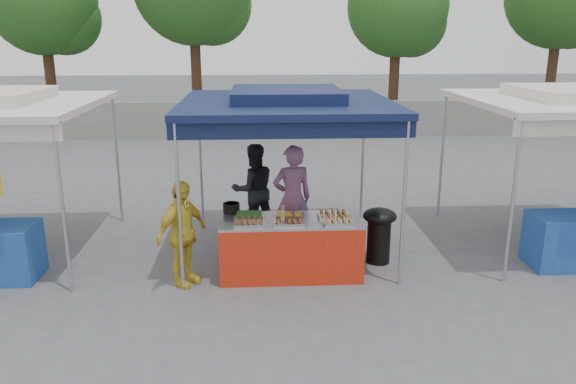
{
  "coord_description": "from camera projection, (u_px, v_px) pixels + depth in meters",
  "views": [
    {
      "loc": [
        -0.46,
        -7.61,
        3.39
      ],
      "look_at": [
        0.0,
        0.6,
        1.05
      ],
      "focal_mm": 35.0,
      "sensor_mm": 36.0,
      "label": 1
    }
  ],
  "objects": [
    {
      "name": "food_tray_fm",
      "position": [
        289.0,
        222.0,
        7.71
      ],
      "size": [
        0.42,
        0.3,
        0.07
      ],
      "color": "#BBBBBF",
      "rests_on": "vendor_table"
    },
    {
      "name": "food_tray_bm",
      "position": [
        289.0,
        216.0,
        7.97
      ],
      "size": [
        0.42,
        0.3,
        0.07
      ],
      "color": "#BBBBBF",
      "rests_on": "vendor_table"
    },
    {
      "name": "food_tray_bl",
      "position": [
        249.0,
        216.0,
        7.97
      ],
      "size": [
        0.42,
        0.3,
        0.07
      ],
      "color": "#BBBBBF",
      "rests_on": "vendor_table"
    },
    {
      "name": "food_tray_br",
      "position": [
        333.0,
        215.0,
        8.01
      ],
      "size": [
        0.42,
        0.3,
        0.07
      ],
      "color": "#BBBBBF",
      "rests_on": "vendor_table"
    },
    {
      "name": "skewer_cup",
      "position": [
        283.0,
        222.0,
        7.66
      ],
      "size": [
        0.08,
        0.08,
        0.1
      ],
      "primitive_type": "cylinder",
      "color": "#AFAFB6",
      "rests_on": "vendor_table"
    },
    {
      "name": "ground_plane",
      "position": [
        290.0,
        272.0,
        8.26
      ],
      "size": [
        80.0,
        80.0,
        0.0
      ],
      "primitive_type": "plane",
      "color": "#545456"
    },
    {
      "name": "tree_2",
      "position": [
        401.0,
        11.0,
        19.54
      ],
      "size": [
        3.55,
        3.5,
        6.02
      ],
      "color": "#3C2717",
      "rests_on": "ground_plane"
    },
    {
      "name": "crate_left",
      "position": [
        260.0,
        246.0,
        8.83
      ],
      "size": [
        0.53,
        0.37,
        0.32
      ],
      "primitive_type": "cube",
      "color": "#123098",
      "rests_on": "ground_plane"
    },
    {
      "name": "vendor_table",
      "position": [
        291.0,
        247.0,
        8.05
      ],
      "size": [
        2.0,
        0.8,
        0.85
      ],
      "color": "#B52410",
      "rests_on": "ground_plane"
    },
    {
      "name": "helper_man",
      "position": [
        254.0,
        189.0,
        9.63
      ],
      "size": [
        0.91,
        0.8,
        1.59
      ],
      "primitive_type": "imported",
      "rotation": [
        0.0,
        0.0,
        3.43
      ],
      "color": "black",
      "rests_on": "ground_plane"
    },
    {
      "name": "crate_stacked",
      "position": [
        313.0,
        226.0,
        8.76
      ],
      "size": [
        0.52,
        0.36,
        0.31
      ],
      "primitive_type": "cube",
      "color": "#123098",
      "rests_on": "crate_right"
    },
    {
      "name": "customer_person",
      "position": [
        182.0,
        234.0,
        7.65
      ],
      "size": [
        0.83,
        0.91,
        1.49
      ],
      "primitive_type": "imported",
      "rotation": [
        0.0,
        0.0,
        0.9
      ],
      "color": "gold",
      "rests_on": "ground_plane"
    },
    {
      "name": "wok_burner",
      "position": [
        379.0,
        230.0,
        8.48
      ],
      "size": [
        0.51,
        0.51,
        0.86
      ],
      "rotation": [
        0.0,
        0.0,
        0.28
      ],
      "color": "black",
      "rests_on": "ground_plane"
    },
    {
      "name": "food_tray_fl",
      "position": [
        249.0,
        223.0,
        7.66
      ],
      "size": [
        0.42,
        0.3,
        0.07
      ],
      "color": "#BBBBBF",
      "rests_on": "vendor_table"
    },
    {
      "name": "vendor_woman",
      "position": [
        292.0,
        199.0,
        8.84
      ],
      "size": [
        0.71,
        0.55,
        1.73
      ],
      "primitive_type": "imported",
      "rotation": [
        0.0,
        0.0,
        3.37
      ],
      "color": "#805175",
      "rests_on": "ground_plane"
    },
    {
      "name": "tree_0",
      "position": [
        47.0,
        5.0,
        18.92
      ],
      "size": [
        3.67,
        3.64,
        6.25
      ],
      "color": "#3C2717",
      "rests_on": "ground_plane"
    },
    {
      "name": "crate_right",
      "position": [
        312.0,
        245.0,
        8.85
      ],
      "size": [
        0.54,
        0.38,
        0.32
      ],
      "primitive_type": "cube",
      "color": "#123098",
      "rests_on": "ground_plane"
    },
    {
      "name": "back_wall",
      "position": [
        270.0,
        120.0,
        18.66
      ],
      "size": [
        40.0,
        0.25,
        1.2
      ],
      "primitive_type": "cube",
      "color": "slate",
      "rests_on": "ground_plane"
    },
    {
      "name": "cooking_pot",
      "position": [
        231.0,
        208.0,
        8.21
      ],
      "size": [
        0.24,
        0.24,
        0.14
      ],
      "primitive_type": "cylinder",
      "color": "black",
      "rests_on": "vendor_table"
    },
    {
      "name": "main_canopy",
      "position": [
        287.0,
        102.0,
        8.54
      ],
      "size": [
        3.2,
        3.2,
        2.57
      ],
      "color": "#AFAFB6",
      "rests_on": "ground_plane"
    },
    {
      "name": "food_tray_fr",
      "position": [
        339.0,
        221.0,
        7.73
      ],
      "size": [
        0.42,
        0.3,
        0.07
      ],
      "color": "#BBBBBF",
      "rests_on": "vendor_table"
    }
  ]
}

